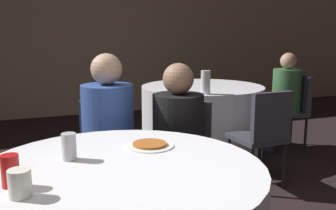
{
  "coord_description": "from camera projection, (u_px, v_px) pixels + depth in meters",
  "views": [
    {
      "loc": [
        -0.54,
        -1.36,
        1.31
      ],
      "look_at": [
        0.31,
        0.89,
        0.86
      ],
      "focal_mm": 40.0,
      "sensor_mm": 36.0,
      "label": 1
    }
  ],
  "objects": [
    {
      "name": "chair_near_northeast",
      "position": [
        181.0,
        150.0,
        2.61
      ],
      "size": [
        0.56,
        0.56,
        0.85
      ],
      "rotation": [
        0.0,
        0.0,
        -3.79
      ],
      "color": "#383842",
      "rests_on": "ground_plane"
    },
    {
      "name": "cup_near",
      "position": [
        20.0,
        183.0,
        1.29
      ],
      "size": [
        0.08,
        0.08,
        0.1
      ],
      "color": "silver",
      "rests_on": "table_near"
    },
    {
      "name": "chair_near_north",
      "position": [
        108.0,
        149.0,
        2.63
      ],
      "size": [
        0.45,
        0.46,
        0.85
      ],
      "rotation": [
        0.0,
        0.0,
        -3.29
      ],
      "color": "#383842",
      "rests_on": "ground_plane"
    },
    {
      "name": "chair_far_east",
      "position": [
        293.0,
        105.0,
        4.29
      ],
      "size": [
        0.47,
        0.47,
        0.85
      ],
      "rotation": [
        0.0,
        0.0,
        1.37
      ],
      "color": "#383842",
      "rests_on": "ground_plane"
    },
    {
      "name": "person_green_jacket",
      "position": [
        280.0,
        102.0,
        4.26
      ],
      "size": [
        0.5,
        0.37,
        1.11
      ],
      "rotation": [
        0.0,
        0.0,
        1.37
      ],
      "color": "#33384C",
      "rests_on": "ground_plane"
    },
    {
      "name": "chair_far_south",
      "position": [
        264.0,
        130.0,
        3.16
      ],
      "size": [
        0.42,
        0.43,
        0.85
      ],
      "rotation": [
        0.0,
        0.0,
        0.05
      ],
      "color": "#383842",
      "rests_on": "ground_plane"
    },
    {
      "name": "table_far",
      "position": [
        202.0,
        120.0,
        4.15
      ],
      "size": [
        1.33,
        1.33,
        0.76
      ],
      "color": "silver",
      "rests_on": "ground_plane"
    },
    {
      "name": "soda_can_silver",
      "position": [
        69.0,
        147.0,
        1.67
      ],
      "size": [
        0.07,
        0.07,
        0.12
      ],
      "color": "silver",
      "rests_on": "table_near"
    },
    {
      "name": "bottle_far",
      "position": [
        206.0,
        82.0,
        3.51
      ],
      "size": [
        0.09,
        0.09,
        0.22
      ],
      "color": "white",
      "rests_on": "table_far"
    },
    {
      "name": "pizza_plate_near",
      "position": [
        150.0,
        145.0,
        1.88
      ],
      "size": [
        0.24,
        0.24,
        0.02
      ],
      "color": "white",
      "rests_on": "table_near"
    },
    {
      "name": "person_blue_shirt",
      "position": [
        109.0,
        143.0,
        2.47
      ],
      "size": [
        0.38,
        0.51,
        1.19
      ],
      "rotation": [
        0.0,
        0.0,
        -3.29
      ],
      "color": "black",
      "rests_on": "ground_plane"
    },
    {
      "name": "wall_back",
      "position": [
        61.0,
        29.0,
        5.89
      ],
      "size": [
        16.0,
        0.06,
        2.8
      ],
      "color": "gray",
      "rests_on": "ground_plane"
    },
    {
      "name": "person_black_shirt",
      "position": [
        175.0,
        148.0,
        2.45
      ],
      "size": [
        0.46,
        0.48,
        1.13
      ],
      "rotation": [
        0.0,
        0.0,
        -3.79
      ],
      "color": "black",
      "rests_on": "ground_plane"
    },
    {
      "name": "soda_can_red",
      "position": [
        10.0,
        171.0,
        1.38
      ],
      "size": [
        0.07,
        0.07,
        0.12
      ],
      "color": "red",
      "rests_on": "table_near"
    }
  ]
}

